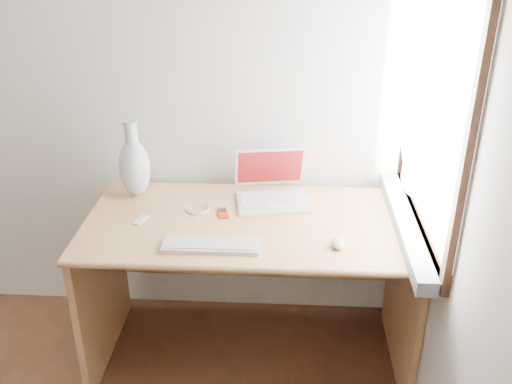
# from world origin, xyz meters

# --- Properties ---
(back_wall) EXTENTS (3.50, 0.04, 2.60)m
(back_wall) POSITION_xyz_m (0.00, 1.75, 1.30)
(back_wall) COLOR white
(back_wall) RESTS_ON floor
(window) EXTENTS (0.11, 0.99, 1.10)m
(window) POSITION_xyz_m (1.72, 1.30, 1.28)
(window) COLOR white
(window) RESTS_ON right_wall
(desk) EXTENTS (1.44, 0.72, 0.76)m
(desk) POSITION_xyz_m (1.02, 1.42, 0.54)
(desk) COLOR tan
(desk) RESTS_ON floor
(laptop) EXTENTS (0.36, 0.32, 0.22)m
(laptop) POSITION_xyz_m (1.12, 1.54, 0.81)
(laptop) COLOR silver
(laptop) RESTS_ON desk
(external_keyboard) EXTENTS (0.39, 0.12, 0.02)m
(external_keyboard) POSITION_xyz_m (0.88, 1.11, 0.77)
(external_keyboard) COLOR silver
(external_keyboard) RESTS_ON desk
(mouse) EXTENTS (0.06, 0.10, 0.03)m
(mouse) POSITION_xyz_m (1.39, 1.14, 0.78)
(mouse) COLOR silver
(mouse) RESTS_ON desk
(ipod) EXTENTS (0.06, 0.10, 0.01)m
(ipod) POSITION_xyz_m (0.90, 1.39, 0.77)
(ipod) COLOR #AC210C
(ipod) RESTS_ON desk
(cable_coil) EXTENTS (0.15, 0.15, 0.01)m
(cable_coil) POSITION_xyz_m (0.78, 1.43, 0.76)
(cable_coil) COLOR silver
(cable_coil) RESTS_ON desk
(remote) EXTENTS (0.06, 0.09, 0.01)m
(remote) POSITION_xyz_m (0.55, 1.31, 0.76)
(remote) COLOR silver
(remote) RESTS_ON desk
(vase) EXTENTS (0.14, 0.14, 0.37)m
(vase) POSITION_xyz_m (0.47, 1.56, 0.91)
(vase) COLOR silver
(vase) RESTS_ON desk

